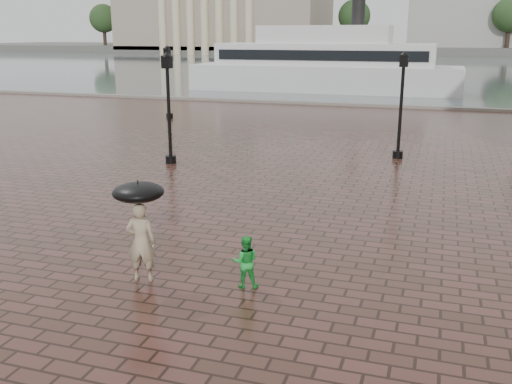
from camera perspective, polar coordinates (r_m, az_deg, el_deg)
ground at (r=13.21m, az=-4.26°, el=-7.90°), size 300.00×300.00×0.00m
harbour_water at (r=103.43m, az=15.76°, el=12.08°), size 240.00×240.00×0.00m
quay_edge at (r=43.76m, az=11.89°, el=8.34°), size 80.00×0.60×0.30m
far_shore at (r=171.31m, az=16.93°, el=13.48°), size 300.00×60.00×2.00m
museum at (r=167.06m, az=-3.10°, el=18.50°), size 57.00×32.50×26.00m
far_trees at (r=149.32m, az=16.93°, el=16.51°), size 188.00×8.00×13.50m
street_lamps at (r=29.49m, az=5.95°, el=9.79°), size 21.44×14.44×4.40m
adult_pedestrian at (r=12.64m, az=-11.42°, el=-4.93°), size 0.73×0.56×1.78m
child_pedestrian at (r=12.18m, az=-1.06°, el=-6.98°), size 0.67×0.59×1.16m
ferry_near at (r=54.86m, az=6.82°, el=12.53°), size 24.90×5.99×8.16m
umbrella at (r=12.30m, az=-11.69°, el=-0.03°), size 1.10×1.10×1.17m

